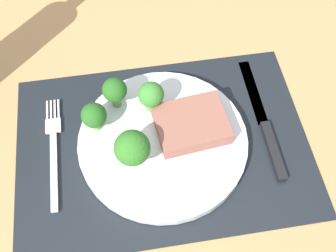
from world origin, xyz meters
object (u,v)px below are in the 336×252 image
steak (191,124)px  fork (54,150)px  plate (163,142)px  knife (265,126)px

steak → fork: (-21.15, 0.24, -2.58)cm
steak → fork: steak is taller
plate → fork: 16.68cm
steak → knife: size_ratio=0.46×
fork → knife: 33.02cm
fork → plate: bearing=-1.7°
steak → knife: 12.14cm
fork → knife: size_ratio=0.83×
plate → knife: 16.41cm
plate → steak: bearing=14.6°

